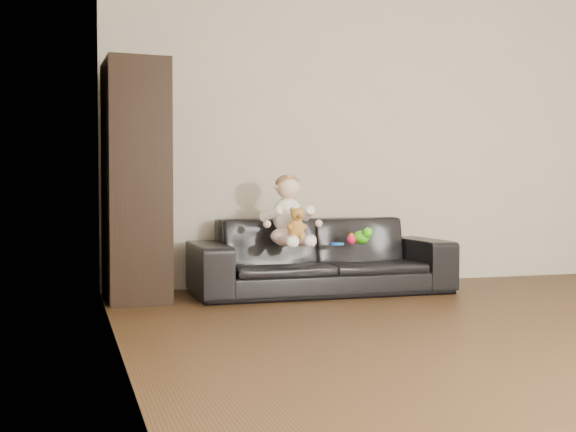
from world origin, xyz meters
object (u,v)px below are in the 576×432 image
object	(u,v)px
cabinet	(136,182)
teddy_bear	(297,223)
baby	(289,215)
toy_blue_disc	(336,244)
toy_green	(361,237)
sofa	(321,256)
toy_rattle	(351,240)

from	to	relation	value
cabinet	teddy_bear	distance (m)	1.17
baby	toy_blue_disc	size ratio (longest dim) A/B	4.56
teddy_bear	toy_green	size ratio (longest dim) A/B	1.47
sofa	toy_blue_disc	size ratio (longest dim) A/B	16.94
toy_blue_disc	baby	bearing A→B (deg)	178.64
toy_green	toy_rattle	size ratio (longest dim) A/B	2.02
baby	toy_blue_disc	distance (m)	0.43
sofa	cabinet	size ratio (longest dim) A/B	1.15
cabinet	teddy_bear	xyz separation A→B (m)	(1.10, -0.29, -0.30)
cabinet	baby	size ratio (longest dim) A/B	3.22
toy_rattle	toy_blue_disc	world-z (taller)	toy_rattle
cabinet	toy_blue_disc	bearing A→B (deg)	-8.03
toy_blue_disc	toy_rattle	bearing A→B (deg)	4.06
sofa	teddy_bear	world-z (taller)	teddy_bear
toy_rattle	toy_blue_disc	distance (m)	0.13
toy_green	toy_blue_disc	bearing A→B (deg)	-176.10
cabinet	toy_green	xyz separation A→B (m)	(1.67, -0.12, -0.42)
toy_green	toy_rattle	world-z (taller)	toy_green
cabinet	baby	bearing A→B (deg)	-9.39
sofa	toy_blue_disc	xyz separation A→B (m)	(0.08, -0.12, 0.10)
baby	toy_rattle	world-z (taller)	baby
sofa	teddy_bear	xyz separation A→B (m)	(-0.28, -0.27, 0.26)
teddy_bear	toy_rattle	xyz separation A→B (m)	(0.49, 0.16, -0.14)
cabinet	toy_rattle	size ratio (longest dim) A/B	22.65
baby	teddy_bear	distance (m)	0.17
toy_green	toy_blue_disc	world-z (taller)	toy_green
sofa	baby	size ratio (longest dim) A/B	3.72
cabinet	teddy_bear	size ratio (longest dim) A/B	7.64
toy_rattle	toy_green	bearing A→B (deg)	3.66
baby	toy_green	world-z (taller)	baby
toy_green	toy_rattle	xyz separation A→B (m)	(-0.08, -0.01, -0.01)
teddy_bear	sofa	bearing A→B (deg)	37.52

